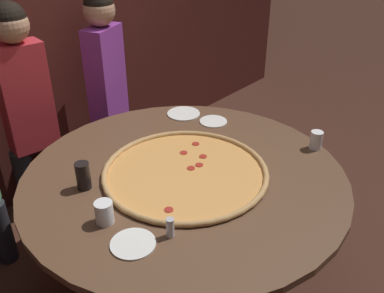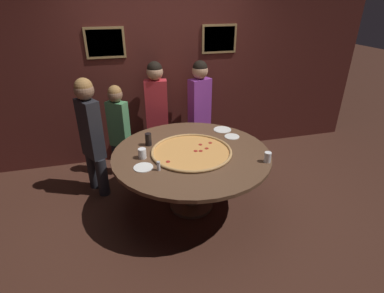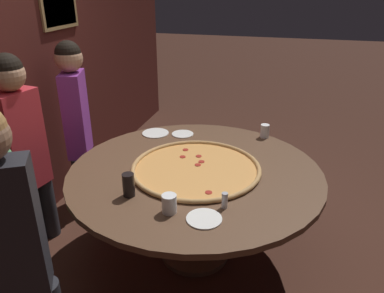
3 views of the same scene
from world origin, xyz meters
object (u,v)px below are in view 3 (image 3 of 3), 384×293
(dining_table, at_px, (195,183))
(diner_side_right, at_px, (8,236))
(white_plate_near_front, at_px, (156,133))
(diner_far_right, at_px, (77,118))
(drink_cup_centre_back, at_px, (169,204))
(diner_side_left, at_px, (22,145))
(drink_cup_far_left, at_px, (265,131))
(giant_pizza, at_px, (196,168))
(condiment_shaker, at_px, (225,200))
(white_plate_far_back, at_px, (183,134))
(white_plate_left_side, at_px, (204,219))
(drink_cup_near_right, at_px, (129,185))

(dining_table, relative_size, diner_side_right, 1.18)
(white_plate_near_front, xyz_separation_m, diner_far_right, (-0.12, 0.68, 0.11))
(drink_cup_centre_back, bearing_deg, diner_side_left, 74.08)
(drink_cup_far_left, bearing_deg, diner_side_left, 118.81)
(giant_pizza, height_order, diner_far_right, diner_far_right)
(condiment_shaker, distance_m, diner_side_right, 1.14)
(diner_side_right, bearing_deg, white_plate_far_back, -132.41)
(diner_side_right, bearing_deg, drink_cup_centre_back, -169.10)
(drink_cup_centre_back, xyz_separation_m, drink_cup_far_left, (1.26, -0.42, -0.00))
(giant_pizza, bearing_deg, white_plate_far_back, 24.77)
(white_plate_left_side, relative_size, condiment_shaker, 2.07)
(white_plate_left_side, bearing_deg, condiment_shaker, -30.89)
(drink_cup_centre_back, xyz_separation_m, diner_side_right, (-0.54, 0.62, 0.05))
(condiment_shaker, bearing_deg, diner_side_left, 81.69)
(drink_cup_near_right, relative_size, diner_side_left, 0.10)
(dining_table, distance_m, drink_cup_near_right, 0.56)
(drink_cup_far_left, xyz_separation_m, condiment_shaker, (-1.13, 0.13, -0.01))
(drink_cup_near_right, bearing_deg, diner_far_right, 45.01)
(drink_cup_far_left, relative_size, white_plate_left_side, 0.55)
(drink_cup_centre_back, bearing_deg, drink_cup_far_left, -18.46)
(diner_far_right, bearing_deg, diner_side_left, -26.12)
(drink_cup_far_left, bearing_deg, condiment_shaker, 173.64)
(drink_cup_centre_back, xyz_separation_m, white_plate_far_back, (1.14, 0.26, -0.05))
(drink_cup_near_right, height_order, condiment_shaker, drink_cup_near_right)
(dining_table, bearing_deg, diner_far_right, 69.67)
(white_plate_far_back, xyz_separation_m, diner_side_right, (-1.68, 0.36, 0.11))
(drink_cup_far_left, xyz_separation_m, diner_side_left, (-0.91, 1.65, 0.07))
(dining_table, xyz_separation_m, diner_far_right, (0.44, 1.18, 0.23))
(drink_cup_near_right, xyz_separation_m, white_plate_near_front, (0.99, 0.20, -0.07))
(drink_cup_near_right, relative_size, drink_cup_far_left, 1.34)
(giant_pizza, height_order, white_plate_far_back, giant_pizza)
(dining_table, distance_m, diner_far_right, 1.28)
(drink_cup_centre_back, xyz_separation_m, white_plate_near_front, (1.09, 0.49, -0.05))
(drink_cup_far_left, bearing_deg, drink_cup_near_right, 148.21)
(dining_table, xyz_separation_m, drink_cup_centre_back, (-0.54, 0.01, 0.17))
(white_plate_left_side, bearing_deg, drink_cup_far_left, -9.47)
(giant_pizza, distance_m, diner_far_right, 1.27)
(giant_pizza, relative_size, drink_cup_far_left, 8.16)
(white_plate_left_side, bearing_deg, diner_far_right, 54.13)
(drink_cup_far_left, bearing_deg, drink_cup_centre_back, 161.54)
(giant_pizza, bearing_deg, condiment_shaker, -145.87)
(dining_table, distance_m, drink_cup_far_left, 0.85)
(white_plate_near_front, bearing_deg, diner_far_right, 99.63)
(drink_cup_centre_back, bearing_deg, condiment_shaker, -66.45)
(drink_cup_near_right, bearing_deg, drink_cup_centre_back, -109.63)
(drink_cup_centre_back, relative_size, drink_cup_near_right, 0.75)
(giant_pizza, xyz_separation_m, diner_side_right, (-1.08, 0.64, 0.10))
(white_plate_near_front, xyz_separation_m, condiment_shaker, (-0.97, -0.79, 0.05))
(diner_side_right, bearing_deg, giant_pizza, -150.64)
(white_plate_far_back, height_order, condiment_shaker, condiment_shaker)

